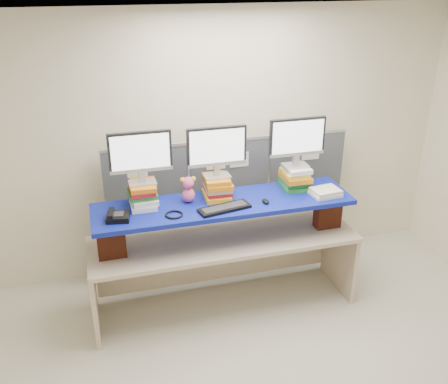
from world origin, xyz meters
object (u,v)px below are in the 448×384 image
object	(u,v)px
keyboard	(224,208)
monitor_right	(297,139)
monitor_center	(217,149)
monitor_left	(140,155)
blue_board	(224,204)
desk	(224,252)
desk_phone	(117,216)

from	to	relation	value
keyboard	monitor_right	bearing A→B (deg)	7.73
monitor_center	monitor_left	bearing A→B (deg)	180.00
monitor_center	monitor_right	size ratio (longest dim) A/B	1.00
blue_board	monitor_left	size ratio (longest dim) A/B	4.38
monitor_center	keyboard	distance (m)	0.54
monitor_left	monitor_center	xyz separation A→B (m)	(0.68, 0.00, -0.01)
monitor_center	monitor_right	bearing A→B (deg)	0.00
blue_board	monitor_right	distance (m)	0.91
blue_board	monitor_left	bearing A→B (deg)	170.60
monitor_right	monitor_left	bearing A→B (deg)	-180.00
blue_board	monitor_right	world-z (taller)	monitor_right
desk	keyboard	size ratio (longest dim) A/B	5.15
desk	monitor_center	size ratio (longest dim) A/B	4.65
blue_board	monitor_right	bearing A→B (deg)	9.08
blue_board	monitor_right	size ratio (longest dim) A/B	4.38
monitor_center	keyboard	world-z (taller)	monitor_center
monitor_left	monitor_right	distance (m)	1.46
keyboard	desk_phone	size ratio (longest dim) A/B	2.28
desk	monitor_right	distance (m)	1.28
keyboard	desk_phone	distance (m)	0.93
desk	monitor_right	size ratio (longest dim) A/B	4.65
desk	keyboard	bearing A→B (deg)	-104.37
monitor_left	keyboard	xyz separation A→B (m)	(0.68, -0.27, -0.48)
keyboard	monitor_left	bearing A→B (deg)	146.81
desk	keyboard	xyz separation A→B (m)	(-0.04, -0.15, 0.55)
blue_board	desk_phone	xyz separation A→B (m)	(-0.97, -0.10, 0.05)
monitor_left	monitor_center	bearing A→B (deg)	-0.00
monitor_left	desk	bearing A→B (deg)	-9.40
desk_phone	monitor_right	bearing A→B (deg)	16.37
blue_board	keyboard	bearing A→B (deg)	-104.37
blue_board	keyboard	size ratio (longest dim) A/B	4.85
monitor_center	keyboard	size ratio (longest dim) A/B	1.11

